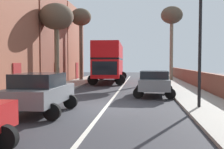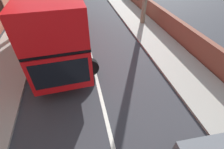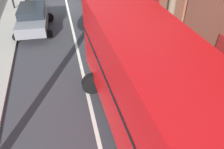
# 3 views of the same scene
# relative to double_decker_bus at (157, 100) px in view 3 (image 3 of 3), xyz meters

# --- Properties ---
(ground_plane) EXTENTS (84.00, 84.00, 0.00)m
(ground_plane) POSITION_rel_double_decker_bus_xyz_m (1.70, -15.22, -2.35)
(ground_plane) COLOR #333338
(road_centre_line) EXTENTS (0.16, 54.00, 0.01)m
(road_centre_line) POSITION_rel_double_decker_bus_xyz_m (1.70, -15.22, -2.35)
(road_centre_line) COLOR silver
(road_centre_line) RESTS_ON ground
(sidewalk_left) EXTENTS (2.60, 60.00, 0.12)m
(sidewalk_left) POSITION_rel_double_decker_bus_xyz_m (-3.20, -15.22, -2.29)
(sidewalk_left) COLOR #9E998E
(sidewalk_left) RESTS_ON ground
(sidewalk_right) EXTENTS (2.60, 60.00, 0.12)m
(sidewalk_right) POSITION_rel_double_decker_bus_xyz_m (6.60, -15.22, -2.29)
(sidewalk_right) COLOR #9E998E
(sidewalk_right) RESTS_ON ground
(double_decker_bus) EXTENTS (3.84, 10.54, 4.06)m
(double_decker_bus) POSITION_rel_double_decker_bus_xyz_m (0.00, 0.00, 0.00)
(double_decker_bus) COLOR red
(double_decker_bus) RESTS_ON ground
(parked_car_grey_right_2) EXTENTS (2.63, 4.47, 1.61)m
(parked_car_grey_right_2) POSITION_rel_double_decker_bus_xyz_m (4.20, -10.81, -1.42)
(parked_car_grey_right_2) COLOR slate
(parked_car_grey_right_2) RESTS_ON ground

